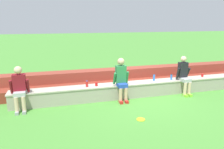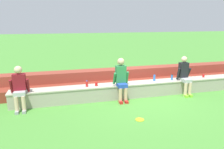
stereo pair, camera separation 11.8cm
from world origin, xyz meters
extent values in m
plane|color=#4C9338|center=(0.00, 0.00, 0.00)|extent=(80.00, 80.00, 0.00)
cube|color=#A8A08E|center=(0.00, 0.23, 0.25)|extent=(8.66, 0.47, 0.50)
cube|color=#BCB39F|center=(0.00, 0.23, 0.48)|extent=(8.70, 0.51, 0.04)
cube|color=maroon|center=(0.00, 0.96, 0.18)|extent=(11.33, 0.57, 0.37)
cube|color=brown|center=(0.00, 1.53, 0.37)|extent=(11.33, 0.57, 0.74)
cylinder|color=beige|center=(-4.03, -0.23, 0.25)|extent=(0.11, 0.11, 0.50)
cylinder|color=beige|center=(-3.84, -0.23, 0.25)|extent=(0.11, 0.11, 0.50)
cube|color=#99999E|center=(-4.03, -0.27, 0.04)|extent=(0.10, 0.22, 0.08)
cube|color=#99999E|center=(-3.84, -0.27, 0.04)|extent=(0.10, 0.22, 0.08)
cube|color=#B2B2B7|center=(-3.94, -0.09, 0.55)|extent=(0.32, 0.34, 0.12)
cube|color=maroon|center=(-3.94, 0.04, 0.85)|extent=(0.35, 0.20, 0.48)
sphere|color=beige|center=(-3.94, 0.04, 1.22)|extent=(0.22, 0.22, 0.22)
cylinder|color=maroon|center=(-4.16, 0.02, 0.74)|extent=(0.08, 0.20, 0.42)
cylinder|color=maroon|center=(-3.71, 0.02, 0.74)|extent=(0.08, 0.20, 0.42)
cylinder|color=#DBAD89|center=(-0.92, -0.24, 0.25)|extent=(0.11, 0.11, 0.50)
cylinder|color=#DBAD89|center=(-0.73, -0.24, 0.25)|extent=(0.11, 0.11, 0.50)
cube|color=red|center=(-0.92, -0.28, 0.04)|extent=(0.10, 0.22, 0.08)
cube|color=red|center=(-0.73, -0.28, 0.04)|extent=(0.10, 0.22, 0.08)
cube|color=#2347B2|center=(-0.83, -0.09, 0.55)|extent=(0.30, 0.35, 0.12)
cube|color=#2D7F47|center=(-0.83, 0.05, 0.89)|extent=(0.34, 0.20, 0.57)
sphere|color=#DBAD89|center=(-0.83, 0.05, 1.31)|extent=(0.23, 0.23, 0.23)
cylinder|color=#2D7F47|center=(-1.04, 0.03, 0.76)|extent=(0.08, 0.23, 0.42)
cylinder|color=#2D7F47|center=(-0.61, 0.03, 0.76)|extent=(0.08, 0.19, 0.43)
cylinder|color=beige|center=(1.46, -0.25, 0.25)|extent=(0.11, 0.11, 0.50)
cylinder|color=beige|center=(1.63, -0.25, 0.25)|extent=(0.11, 0.11, 0.50)
cube|color=#8CD833|center=(1.46, -0.29, 0.04)|extent=(0.10, 0.22, 0.08)
cube|color=#8CD833|center=(1.63, -0.29, 0.04)|extent=(0.10, 0.22, 0.08)
cube|color=#B2B2B7|center=(1.54, -0.10, 0.55)|extent=(0.28, 0.36, 0.12)
cube|color=black|center=(1.54, 0.11, 0.88)|extent=(0.31, 0.20, 0.54)
sphere|color=beige|center=(1.54, 0.11, 1.27)|extent=(0.20, 0.20, 0.20)
cylinder|color=black|center=(1.34, 0.09, 0.76)|extent=(0.08, 0.17, 0.43)
cylinder|color=black|center=(1.75, 0.09, 0.76)|extent=(0.08, 0.25, 0.42)
cylinder|color=blue|center=(1.16, 0.21, 0.60)|extent=(0.07, 0.07, 0.19)
cylinder|color=black|center=(1.16, 0.21, 0.70)|extent=(0.04, 0.04, 0.02)
cylinder|color=blue|center=(0.51, 0.28, 0.60)|extent=(0.08, 0.08, 0.21)
cylinder|color=blue|center=(0.51, 0.28, 0.72)|extent=(0.05, 0.05, 0.02)
cylinder|color=red|center=(-1.93, 0.20, 0.59)|extent=(0.08, 0.08, 0.18)
cylinder|color=blue|center=(-1.93, 0.20, 0.69)|extent=(0.05, 0.05, 0.02)
cylinder|color=red|center=(2.54, 0.27, 0.56)|extent=(0.08, 0.08, 0.11)
cylinder|color=red|center=(-1.62, 0.21, 0.56)|extent=(0.09, 0.09, 0.12)
cylinder|color=yellow|center=(-0.78, -1.57, 0.01)|extent=(0.23, 0.23, 0.02)
camera|label=1|loc=(-2.99, -6.53, 2.60)|focal=34.78mm
camera|label=2|loc=(-2.87, -6.56, 2.60)|focal=34.78mm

